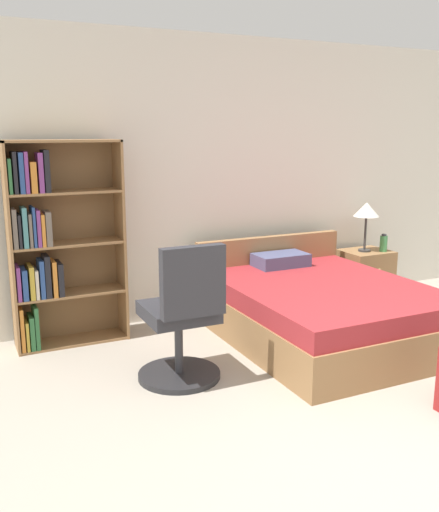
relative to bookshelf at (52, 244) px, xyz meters
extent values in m
cube|color=silver|center=(1.55, 0.27, 0.45)|extent=(9.00, 0.06, 2.60)
cube|color=olive|center=(-0.32, 0.00, -0.01)|extent=(0.02, 0.30, 1.68)
cube|color=olive|center=(0.56, 0.00, -0.01)|extent=(0.02, 0.30, 1.68)
cube|color=brown|center=(0.12, 0.14, -0.01)|extent=(0.91, 0.01, 1.68)
cube|color=olive|center=(0.12, 0.00, -0.84)|extent=(0.87, 0.29, 0.02)
cube|color=orange|center=(-0.29, -0.05, -0.66)|extent=(0.03, 0.19, 0.35)
cube|color=gold|center=(-0.25, -0.04, -0.71)|extent=(0.02, 0.21, 0.24)
cube|color=#2D6638|center=(-0.22, -0.05, -0.69)|extent=(0.04, 0.19, 0.28)
cube|color=#2D6638|center=(-0.18, -0.04, -0.66)|extent=(0.03, 0.22, 0.35)
cube|color=olive|center=(0.12, 0.00, -0.42)|extent=(0.87, 0.29, 0.02)
cube|color=#7A387F|center=(-0.29, -0.04, -0.28)|extent=(0.03, 0.21, 0.27)
cube|color=navy|center=(-0.24, -0.04, -0.29)|extent=(0.04, 0.21, 0.25)
cube|color=gold|center=(-0.19, -0.04, -0.28)|extent=(0.04, 0.22, 0.27)
cube|color=beige|center=(-0.15, -0.04, -0.30)|extent=(0.03, 0.22, 0.23)
cube|color=navy|center=(-0.11, -0.05, -0.26)|extent=(0.03, 0.19, 0.31)
cube|color=black|center=(-0.07, -0.05, -0.24)|extent=(0.04, 0.19, 0.34)
cube|color=orange|center=(-0.01, -0.04, -0.27)|extent=(0.03, 0.21, 0.29)
cube|color=black|center=(0.03, -0.03, -0.28)|extent=(0.04, 0.23, 0.27)
cube|color=olive|center=(0.12, 0.00, 0.00)|extent=(0.87, 0.29, 0.02)
cube|color=#665B51|center=(-0.29, -0.06, 0.16)|extent=(0.03, 0.18, 0.31)
cube|color=black|center=(-0.25, -0.04, 0.14)|extent=(0.02, 0.22, 0.26)
cube|color=teal|center=(-0.21, -0.06, 0.16)|extent=(0.04, 0.18, 0.31)
cube|color=#665B51|center=(-0.17, -0.04, 0.14)|extent=(0.02, 0.21, 0.26)
cube|color=navy|center=(-0.14, -0.05, 0.16)|extent=(0.02, 0.20, 0.31)
cube|color=#7A387F|center=(-0.11, -0.05, 0.15)|extent=(0.03, 0.19, 0.29)
cube|color=orange|center=(-0.08, -0.06, 0.13)|extent=(0.03, 0.18, 0.25)
cube|color=#665B51|center=(-0.04, -0.06, 0.14)|extent=(0.04, 0.18, 0.27)
cube|color=olive|center=(0.12, 0.00, 0.42)|extent=(0.87, 0.29, 0.02)
cube|color=#2D6638|center=(-0.29, -0.06, 0.56)|extent=(0.02, 0.18, 0.27)
cube|color=black|center=(-0.25, -0.05, 0.58)|extent=(0.03, 0.20, 0.31)
cube|color=navy|center=(-0.21, -0.03, 0.58)|extent=(0.03, 0.23, 0.31)
cube|color=#7A387F|center=(-0.17, -0.05, 0.58)|extent=(0.03, 0.20, 0.32)
cube|color=orange|center=(-0.12, -0.05, 0.54)|extent=(0.04, 0.20, 0.24)
cube|color=#7A387F|center=(-0.07, -0.06, 0.58)|extent=(0.04, 0.18, 0.31)
cube|color=black|center=(-0.02, -0.04, 0.59)|extent=(0.04, 0.21, 0.33)
cube|color=olive|center=(0.12, 0.00, 0.81)|extent=(0.91, 0.30, 0.02)
cube|color=olive|center=(2.05, -0.88, -0.69)|extent=(1.54, 1.92, 0.33)
cube|color=maroon|center=(2.05, -0.88, -0.44)|extent=(1.51, 1.88, 0.16)
cube|color=olive|center=(2.05, 0.04, -0.48)|extent=(1.54, 0.08, 0.75)
cube|color=#4C5175|center=(2.05, -0.17, -0.30)|extent=(0.50, 0.30, 0.12)
cylinder|color=#232326|center=(0.67, -1.05, -0.83)|extent=(0.59, 0.59, 0.04)
cylinder|color=#333338|center=(0.67, -1.05, -0.61)|extent=(0.06, 0.06, 0.41)
cube|color=#2D2D33|center=(0.67, -1.05, -0.35)|extent=(0.48, 0.48, 0.10)
cube|color=#2D2D33|center=(0.67, -1.33, -0.07)|extent=(0.44, 0.08, 0.47)
cube|color=olive|center=(3.18, -0.04, -0.60)|extent=(0.49, 0.42, 0.52)
sphere|color=tan|center=(3.18, -0.26, -0.49)|extent=(0.02, 0.02, 0.02)
cylinder|color=#333333|center=(3.14, -0.05, -0.33)|extent=(0.13, 0.13, 0.02)
cylinder|color=#333333|center=(3.14, -0.05, -0.14)|extent=(0.02, 0.02, 0.35)
cone|color=white|center=(3.14, -0.05, 0.10)|extent=(0.26, 0.26, 0.14)
cylinder|color=#3F8C4C|center=(3.32, -0.14, -0.26)|extent=(0.08, 0.08, 0.16)
cylinder|color=#2D2D33|center=(3.32, -0.14, -0.16)|extent=(0.05, 0.05, 0.02)
camera|label=1|loc=(-0.71, -4.65, 0.90)|focal=40.00mm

